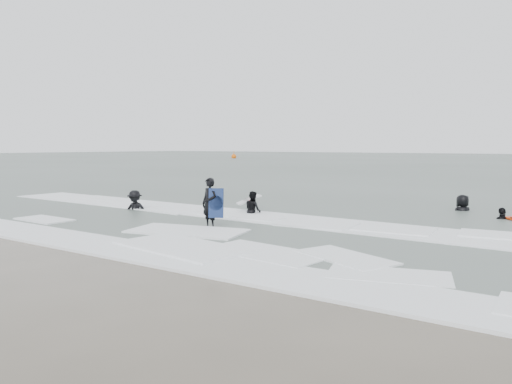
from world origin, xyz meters
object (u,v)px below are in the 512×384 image
Objects in this scene: surfer_wading at (253,215)px; surfer_centre at (210,228)px; buoy at (234,156)px; surfer_breaker at (135,211)px; surfer_right_near at (502,220)px; surfer_right_far at (462,212)px.

surfer_centre is at bearing 131.70° from surfer_wading.
surfer_centre is 85.67m from buoy.
surfer_breaker reaches higher than surfer_right_near.
surfer_right_near is 0.98× the size of buoy.
surfer_centre is 1.02× the size of buoy.
surfer_right_far is at bearing -45.45° from buoy.
surfer_wading is 0.90× the size of buoy.
surfer_wading is 8.60m from surfer_right_far.
surfer_breaker is 81.36m from buoy.
surfer_breaker is 13.44m from surfer_right_far.
surfer_centre is 10.74m from surfer_right_far.
surfer_right_near is 84.96m from buoy.
surfer_wading is (-0.69, 3.39, 0.00)m from surfer_centre.
surfer_breaker reaches higher than surfer_wading.
surfer_wading is 82.57m from buoy.
surfer_right_near is at bearing -123.38° from surfer_wading.
surfer_wading is at bearing 109.37° from surfer_centre.
surfer_right_near is at bearing 52.67° from surfer_centre.
surfer_breaker is 14.16m from surfer_right_near.
surfer_right_far is at bearing 65.40° from surfer_centre.
surfer_right_near is 2.37m from surfer_right_far.
surfer_right_near is at bearing 0.45° from surfer_breaker.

